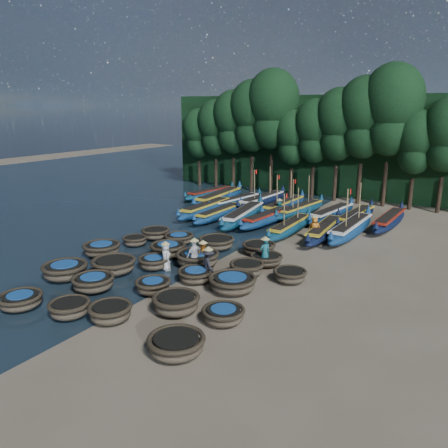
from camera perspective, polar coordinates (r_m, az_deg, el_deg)
The scene contains 61 objects.
ground at distance 26.38m, azimuth -0.40°, elevation -4.61°, with size 120.00×120.00×0.00m, color #7A6F59.
foliage_wall at distance 46.49m, azimuth 15.84°, elevation 9.78°, with size 40.00×3.00×10.00m, color black.
coracle_1 at distance 22.17m, azimuth -25.04°, elevation -9.00°, with size 2.05×2.05×0.68m.
coracle_2 at distance 20.50m, azimuth -19.53°, elevation -10.31°, with size 1.88×1.88×0.72m.
coracle_3 at distance 19.61m, azimuth -14.62°, elevation -11.04°, with size 1.90×1.90×0.76m.
coracle_4 at distance 16.80m, azimuth -6.25°, elevation -15.35°, with size 2.56×2.56×0.75m.
coracle_5 at distance 24.81m, azimuth -20.05°, elevation -5.68°, with size 2.92×2.92×0.85m.
coracle_6 at distance 22.87m, azimuth -16.70°, elevation -7.29°, with size 2.27×2.27×0.76m.
coracle_7 at distance 21.90m, azimuth -9.26°, elevation -7.95°, with size 1.81×1.81×0.70m.
coracle_8 at distance 19.78m, azimuth -6.28°, elevation -10.20°, with size 2.24×2.24×0.85m.
coracle_9 at distance 18.88m, azimuth -0.08°, elevation -11.72°, with size 1.93×1.93×0.68m.
coracle_10 at distance 27.86m, azimuth -15.68°, elevation -3.12°, with size 2.71×2.71×0.79m.
coracle_11 at distance 24.83m, azimuth -14.22°, elevation -5.22°, with size 2.91×2.91×0.83m.
coracle_12 at distance 25.05m, azimuth -9.14°, elevation -4.92°, with size 1.81×1.81×0.70m.
coracle_13 at distance 23.03m, azimuth -3.73°, elevation -6.62°, with size 2.35×2.35×0.68m.
coracle_14 at distance 21.81m, azimuth 1.11°, elevation -7.68°, with size 2.97×2.97×0.80m.
coracle_15 at distance 29.34m, azimuth -11.56°, elevation -2.11°, with size 1.94×1.94×0.64m.
coracle_16 at distance 26.83m, azimuth -7.32°, elevation -3.29°, with size 2.28×2.28×0.84m.
coracle_17 at distance 25.17m, azimuth -3.48°, elevation -4.46°, with size 2.87×2.87×0.84m.
coracle_18 at distance 23.79m, azimuth 2.99°, elevation -5.77°, with size 2.03×2.03×0.76m.
coracle_19 at distance 23.20m, azimuth 8.60°, elevation -6.61°, with size 1.97×1.97×0.68m.
coracle_20 at distance 30.51m, azimuth -8.93°, elevation -1.18°, with size 2.29×2.29×0.75m.
coracle_21 at distance 29.24m, azimuth -5.91°, elevation -1.87°, with size 1.96×1.96×0.68m.
coracle_22 at distance 28.12m, azimuth -0.99°, elevation -2.42°, with size 2.79×2.79×0.75m.
coracle_23 at distance 27.29m, azimuth 4.57°, elevation -3.10°, with size 2.32×2.32×0.69m.
coracle_24 at distance 25.36m, azimuth 5.55°, elevation -4.60°, with size 2.03×2.03×0.67m.
long_boat_2 at distance 36.86m, azimuth -2.34°, elevation 2.04°, with size 1.68×8.27×1.46m.
long_boat_3 at distance 35.41m, azimuth -0.62°, elevation 1.39°, with size 1.29×7.29×1.28m.
long_boat_4 at distance 34.38m, azimuth 2.50°, elevation 1.14°, with size 2.89×8.73×1.56m.
long_boat_5 at distance 34.08m, azimuth 5.77°, elevation 0.82°, with size 2.00×7.73×1.37m.
long_boat_6 at distance 31.75m, azimuth 8.63°, elevation -0.37°, with size 1.46×7.55×3.21m.
long_boat_7 at distance 31.30m, azimuth 12.97°, elevation -0.79°, with size 1.93×7.87×1.39m.
long_boat_8 at distance 32.03m, azimuth 16.25°, elevation -0.54°, with size 1.63×8.66×3.68m.
long_boat_9 at distance 43.69m, azimuth -1.83°, elevation 4.04°, with size 2.23×7.28×1.29m.
long_boat_10 at distance 40.86m, azimuth -0.69°, elevation 3.44°, with size 2.26×9.16×1.62m.
long_boat_11 at distance 39.75m, azimuth 1.59°, elevation 2.94°, with size 2.33×7.45×1.32m.
long_boat_12 at distance 40.01m, azimuth 4.99°, elevation 3.07°, with size 1.84×8.44×3.59m.
long_boat_13 at distance 38.26m, azimuth 7.77°, elevation 2.38°, with size 1.63×8.08×3.43m.
long_boat_14 at distance 37.08m, azimuth 9.94°, elevation 1.85°, with size 2.29×7.69×3.29m.
long_boat_15 at distance 36.28m, azimuth 13.91°, elevation 1.33°, with size 2.28×7.77×1.38m.
long_boat_16 at distance 35.74m, azimuth 16.84°, elevation 0.92°, with size 1.83×7.85×1.38m.
long_boat_17 at distance 35.37m, azimuth 20.78°, elevation 0.44°, with size 1.58×7.96×1.40m.
fisherman_0 at distance 24.58m, azimuth -7.61°, elevation -4.11°, with size 0.93×0.87×1.80m.
fisherman_1 at distance 24.82m, azimuth 5.38°, elevation -3.59°, with size 0.70×0.77×1.96m.
fisherman_2 at distance 24.82m, azimuth -2.74°, elevation -3.90°, with size 0.82×0.67×1.73m.
fisherman_3 at distance 22.94m, azimuth -2.03°, elevation -5.25°, with size 1.33×1.20×1.99m.
fisherman_4 at distance 24.40m, azimuth -3.86°, elevation -3.94°, with size 0.72×1.13×2.00m.
fisherman_5 at distance 36.08m, azimuth 7.24°, elevation 2.06°, with size 1.43×0.52×1.74m.
fisherman_6 at distance 30.18m, azimuth 11.74°, elevation -0.51°, with size 0.94×0.70×1.95m.
tree_0 at distance 50.46m, azimuth -3.31°, elevation 11.80°, with size 3.68×3.68×8.68m.
tree_1 at distance 49.12m, azimuth -1.10°, elevation 12.52°, with size 4.09×4.09×9.65m.
tree_2 at distance 47.85m, azimuth 1.25°, elevation 13.26°, with size 4.51×4.51×10.63m.
tree_3 at distance 46.67m, azimuth 3.74°, elevation 14.01°, with size 4.92×4.92×11.60m.
tree_4 at distance 45.59m, azimuth 6.37°, elevation 14.77°, with size 5.34×5.34×12.58m.
tree_5 at distance 44.71m, azimuth 8.96°, elevation 11.21°, with size 3.68×3.68×8.68m.
tree_6 at distance 43.79m, azimuth 11.80°, elevation 11.89°, with size 4.09×4.09×9.65m.
tree_7 at distance 42.99m, azimuth 14.77°, elevation 12.56°, with size 4.51×4.51×10.63m.
tree_8 at distance 42.30m, azimuth 17.87°, elevation 13.22°, with size 4.92×4.92×11.60m.
tree_9 at distance 41.74m, azimuth 21.07°, elevation 13.86°, with size 5.34×5.34×12.58m.
tree_10 at distance 41.42m, azimuth 23.85°, elevation 9.82°, with size 3.68×3.68×8.68m.
tree_11 at distance 41.08m, azimuth 27.15°, elevation 10.37°, with size 4.09×4.09×9.65m.
Camera 1 is at (13.56, -20.79, 8.94)m, focal length 35.00 mm.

